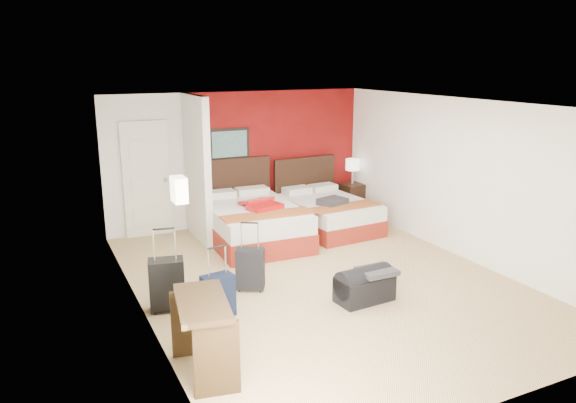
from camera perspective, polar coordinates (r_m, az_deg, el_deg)
ground at (r=8.00m, az=3.48°, el=-8.14°), size 6.50×6.50×0.00m
room_walls at (r=8.36m, az=-9.66°, el=1.72°), size 5.02×6.52×2.50m
red_accent_panel at (r=10.76m, az=-1.33°, el=4.73°), size 3.50×0.04×2.50m
partition_wall at (r=9.59m, az=-9.35°, el=3.33°), size 0.12×1.20×2.50m
entry_door at (r=10.02m, az=-14.38°, el=2.23°), size 0.82×0.06×2.05m
bed_left at (r=9.53m, az=-3.61°, el=-2.34°), size 1.57×2.18×0.64m
bed_right at (r=10.25m, az=4.21°, el=-1.37°), size 1.42×1.93×0.56m
red_suitcase_open at (r=9.38m, az=-2.85°, el=-0.29°), size 0.70×0.86×0.09m
jacket_bundle at (r=9.87m, az=4.61°, el=-0.00°), size 0.56×0.49×0.11m
nightstand at (r=11.36m, az=6.59°, el=0.31°), size 0.49×0.49×0.62m
table_lamp at (r=11.24m, az=6.68°, el=3.09°), size 0.30×0.30×0.51m
suitcase_black at (r=7.14m, az=-12.38°, el=-8.54°), size 0.48×0.35×0.64m
suitcase_charcoal at (r=7.60m, az=-3.90°, el=-7.12°), size 0.44×0.39×0.56m
suitcase_navy at (r=6.85m, az=-7.21°, el=-9.85°), size 0.41×0.28×0.52m
duffel_bag at (r=7.35m, az=7.89°, el=-8.77°), size 0.77×0.45×0.38m
jacket_draped at (r=7.31m, az=9.16°, el=-7.10°), size 0.47×0.40×0.06m
desk at (r=5.69m, az=-8.72°, el=-13.68°), size 0.64×1.03×0.80m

